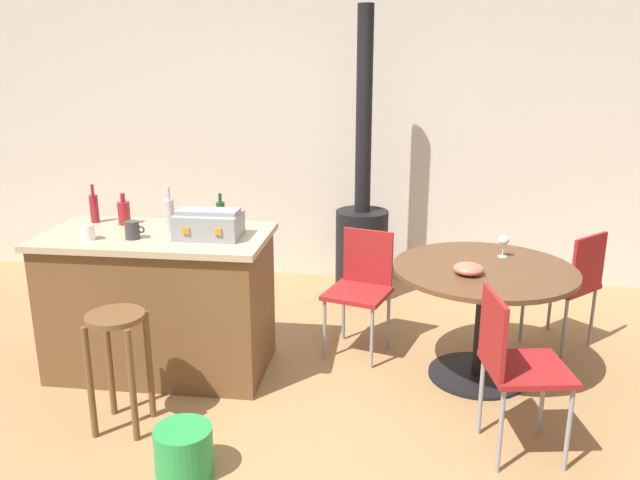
# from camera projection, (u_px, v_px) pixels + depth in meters

# --- Properties ---
(ground_plane) EXTENTS (8.80, 8.80, 0.00)m
(ground_plane) POSITION_uv_depth(u_px,v_px,m) (324.00, 427.00, 3.59)
(ground_plane) COLOR #A37A4C
(back_wall) EXTENTS (8.00, 0.10, 2.70)m
(back_wall) POSITION_uv_depth(u_px,v_px,m) (360.00, 131.00, 5.73)
(back_wall) COLOR beige
(back_wall) RESTS_ON ground_plane
(kitchen_island) EXTENTS (1.43, 0.77, 0.93)m
(kitchen_island) POSITION_uv_depth(u_px,v_px,m) (160.00, 302.00, 4.16)
(kitchen_island) COLOR brown
(kitchen_island) RESTS_ON ground_plane
(wooden_stool) EXTENTS (0.32, 0.32, 0.68)m
(wooden_stool) POSITION_uv_depth(u_px,v_px,m) (118.00, 347.00, 3.47)
(wooden_stool) COLOR brown
(wooden_stool) RESTS_ON ground_plane
(dining_table) EXTENTS (1.13, 1.13, 0.75)m
(dining_table) POSITION_uv_depth(u_px,v_px,m) (483.00, 293.00, 4.00)
(dining_table) COLOR black
(dining_table) RESTS_ON ground_plane
(folding_chair_near) EXTENTS (0.57, 0.57, 0.85)m
(folding_chair_near) POSITION_uv_depth(u_px,v_px,m) (570.00, 280.00, 4.45)
(folding_chair_near) COLOR maroon
(folding_chair_near) RESTS_ON ground_plane
(folding_chair_far) EXTENTS (0.50, 0.50, 0.85)m
(folding_chair_far) POSITION_uv_depth(u_px,v_px,m) (361.00, 283.00, 4.41)
(folding_chair_far) COLOR maroon
(folding_chair_far) RESTS_ON ground_plane
(folding_chair_left) EXTENTS (0.46, 0.46, 0.88)m
(folding_chair_left) POSITION_uv_depth(u_px,v_px,m) (514.00, 361.00, 3.23)
(folding_chair_left) COLOR maroon
(folding_chair_left) RESTS_ON ground_plane
(wood_stove) EXTENTS (0.44, 0.45, 2.39)m
(wood_stove) POSITION_uv_depth(u_px,v_px,m) (362.00, 232.00, 5.39)
(wood_stove) COLOR black
(wood_stove) RESTS_ON ground_plane
(toolbox) EXTENTS (0.39, 0.28, 0.18)m
(toolbox) POSITION_uv_depth(u_px,v_px,m) (209.00, 224.00, 3.92)
(toolbox) COLOR gray
(toolbox) RESTS_ON kitchen_island
(bottle_0) EXTENTS (0.06, 0.06, 0.29)m
(bottle_0) POSITION_uv_depth(u_px,v_px,m) (170.00, 215.00, 4.02)
(bottle_0) COLOR #B7B2AD
(bottle_0) RESTS_ON kitchen_island
(bottle_1) EXTENTS (0.06, 0.06, 0.21)m
(bottle_1) POSITION_uv_depth(u_px,v_px,m) (221.00, 213.00, 4.21)
(bottle_1) COLOR #194C23
(bottle_1) RESTS_ON kitchen_island
(bottle_2) EXTENTS (0.06, 0.06, 0.26)m
(bottle_2) POSITION_uv_depth(u_px,v_px,m) (94.00, 208.00, 4.27)
(bottle_2) COLOR maroon
(bottle_2) RESTS_ON kitchen_island
(bottle_3) EXTENTS (0.08, 0.08, 0.21)m
(bottle_3) POSITION_uv_depth(u_px,v_px,m) (124.00, 212.00, 4.23)
(bottle_3) COLOR maroon
(bottle_3) RESTS_ON kitchen_island
(cup_0) EXTENTS (0.12, 0.09, 0.11)m
(cup_0) POSITION_uv_depth(u_px,v_px,m) (132.00, 230.00, 3.90)
(cup_0) COLOR #383838
(cup_0) RESTS_ON kitchen_island
(cup_1) EXTENTS (0.12, 0.08, 0.09)m
(cup_1) POSITION_uv_depth(u_px,v_px,m) (88.00, 232.00, 3.88)
(cup_1) COLOR white
(cup_1) RESTS_ON kitchen_island
(wine_glass) EXTENTS (0.07, 0.07, 0.14)m
(wine_glass) POSITION_uv_depth(u_px,v_px,m) (504.00, 241.00, 4.13)
(wine_glass) COLOR silver
(wine_glass) RESTS_ON dining_table
(serving_bowl) EXTENTS (0.18, 0.18, 0.07)m
(serving_bowl) POSITION_uv_depth(u_px,v_px,m) (468.00, 269.00, 3.81)
(serving_bowl) COLOR #DB6651
(serving_bowl) RESTS_ON dining_table
(plastic_bucket) EXTENTS (0.29, 0.29, 0.25)m
(plastic_bucket) POSITION_uv_depth(u_px,v_px,m) (184.00, 451.00, 3.16)
(plastic_bucket) COLOR green
(plastic_bucket) RESTS_ON ground_plane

